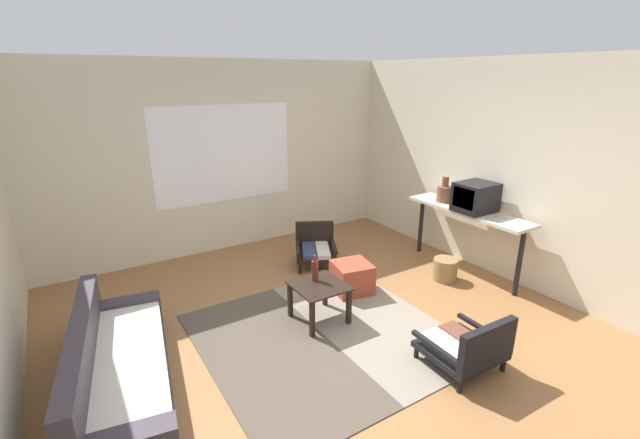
% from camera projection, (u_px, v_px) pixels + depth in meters
% --- Properties ---
extents(ground_plane, '(7.80, 7.80, 0.00)m').
position_uv_depth(ground_plane, '(344.00, 346.00, 4.13)').
color(ground_plane, olive).
extents(far_wall_with_window, '(5.60, 0.13, 2.70)m').
position_uv_depth(far_wall_with_window, '(223.00, 158.00, 6.15)').
color(far_wall_with_window, beige).
rests_on(far_wall_with_window, ground).
extents(side_wall_right, '(0.12, 6.60, 2.70)m').
position_uv_depth(side_wall_right, '(509.00, 172.00, 5.28)').
color(side_wall_right, beige).
rests_on(side_wall_right, ground).
extents(area_rug, '(2.31, 2.32, 0.01)m').
position_uv_depth(area_rug, '(325.00, 336.00, 4.29)').
color(area_rug, '#4C4238').
rests_on(area_rug, ground).
extents(couch, '(1.01, 2.11, 0.63)m').
position_uv_depth(couch, '(117.00, 368.00, 3.51)').
color(couch, '#38333D').
rests_on(couch, ground).
extents(coffee_table, '(0.52, 0.54, 0.42)m').
position_uv_depth(coffee_table, '(319.00, 292.00, 4.47)').
color(coffee_table, black).
rests_on(coffee_table, ground).
extents(armchair_by_window, '(0.75, 0.77, 0.54)m').
position_uv_depth(armchair_by_window, '(315.00, 246.00, 5.89)').
color(armchair_by_window, black).
rests_on(armchair_by_window, ground).
extents(armchair_striped_foreground, '(0.65, 0.63, 0.54)m').
position_uv_depth(armchair_striped_foreground, '(468.00, 347.00, 3.74)').
color(armchair_striped_foreground, black).
rests_on(armchair_striped_foreground, ground).
extents(ottoman_orange, '(0.50, 0.50, 0.37)m').
position_uv_depth(ottoman_orange, '(352.00, 278.00, 5.12)').
color(ottoman_orange, '#993D28').
rests_on(ottoman_orange, ground).
extents(console_shelf, '(0.42, 1.70, 0.86)m').
position_uv_depth(console_shelf, '(468.00, 216.00, 5.48)').
color(console_shelf, beige).
rests_on(console_shelf, ground).
extents(crt_television, '(0.47, 0.40, 0.36)m').
position_uv_depth(crt_television, '(475.00, 197.00, 5.32)').
color(crt_television, black).
rests_on(crt_television, console_shelf).
extents(clay_vase, '(0.20, 0.20, 0.34)m').
position_uv_depth(clay_vase, '(444.00, 193.00, 5.75)').
color(clay_vase, brown).
rests_on(clay_vase, console_shelf).
extents(glass_bottle, '(0.07, 0.07, 0.28)m').
position_uv_depth(glass_bottle, '(315.00, 270.00, 4.50)').
color(glass_bottle, '#5B2319').
rests_on(glass_bottle, coffee_table).
extents(wicker_basket, '(0.30, 0.30, 0.28)m').
position_uv_depth(wicker_basket, '(445.00, 269.00, 5.44)').
color(wicker_basket, olive).
rests_on(wicker_basket, ground).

